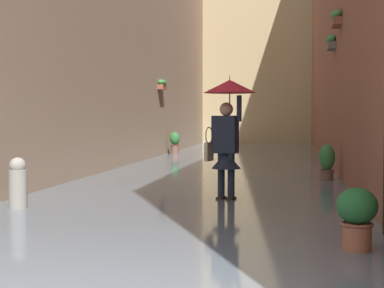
{
  "coord_description": "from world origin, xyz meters",
  "views": [
    {
      "loc": [
        -1.76,
        3.73,
        1.45
      ],
      "look_at": [
        -0.28,
        -4.99,
        1.05
      ],
      "focal_mm": 53.84,
      "sensor_mm": 36.0,
      "label": 1
    }
  ],
  "objects_px": {
    "potted_plant_near_left": "(327,162)",
    "mooring_bollard": "(18,185)",
    "potted_plant_mid_right": "(175,143)",
    "person_wading": "(228,119)",
    "potted_plant_far_left": "(357,217)"
  },
  "relations": [
    {
      "from": "person_wading",
      "to": "potted_plant_far_left",
      "type": "relative_size",
      "value": 2.99
    },
    {
      "from": "potted_plant_near_left",
      "to": "mooring_bollard",
      "type": "height_order",
      "value": "potted_plant_near_left"
    },
    {
      "from": "potted_plant_far_left",
      "to": "potted_plant_near_left",
      "type": "bearing_deg",
      "value": -91.13
    },
    {
      "from": "potted_plant_near_left",
      "to": "mooring_bollard",
      "type": "bearing_deg",
      "value": 45.86
    },
    {
      "from": "potted_plant_far_left",
      "to": "mooring_bollard",
      "type": "height_order",
      "value": "mooring_bollard"
    },
    {
      "from": "potted_plant_near_left",
      "to": "potted_plant_mid_right",
      "type": "bearing_deg",
      "value": -58.45
    },
    {
      "from": "potted_plant_mid_right",
      "to": "potted_plant_far_left",
      "type": "bearing_deg",
      "value": 107.98
    },
    {
      "from": "potted_plant_near_left",
      "to": "mooring_bollard",
      "type": "distance_m",
      "value": 7.07
    },
    {
      "from": "mooring_bollard",
      "to": "person_wading",
      "type": "bearing_deg",
      "value": -153.53
    },
    {
      "from": "potted_plant_mid_right",
      "to": "potted_plant_far_left",
      "type": "relative_size",
      "value": 1.25
    },
    {
      "from": "potted_plant_near_left",
      "to": "potted_plant_far_left",
      "type": "distance_m",
      "value": 7.1
    },
    {
      "from": "person_wading",
      "to": "potted_plant_mid_right",
      "type": "relative_size",
      "value": 2.39
    },
    {
      "from": "potted_plant_near_left",
      "to": "potted_plant_mid_right",
      "type": "relative_size",
      "value": 0.95
    },
    {
      "from": "potted_plant_mid_right",
      "to": "mooring_bollard",
      "type": "xyz_separation_m",
      "value": [
        -0.26,
        13.52,
        -0.06
      ]
    },
    {
      "from": "mooring_bollard",
      "to": "potted_plant_mid_right",
      "type": "bearing_deg",
      "value": -88.91
    }
  ]
}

